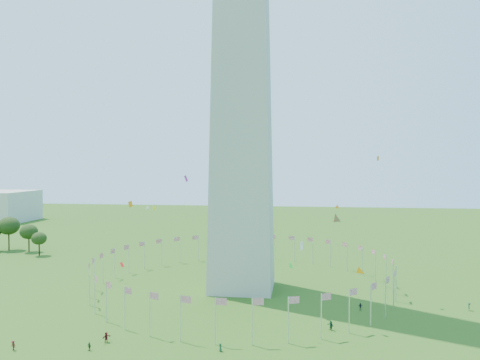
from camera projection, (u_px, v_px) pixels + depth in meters
name	position (u px, v px, depth m)	size (l,w,h in m)	color
flag_ring	(242.00, 272.00, 127.96)	(80.24, 80.24, 9.00)	silver
kites_aloft	(304.00, 232.00, 102.73)	(107.67, 64.57, 34.07)	orange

